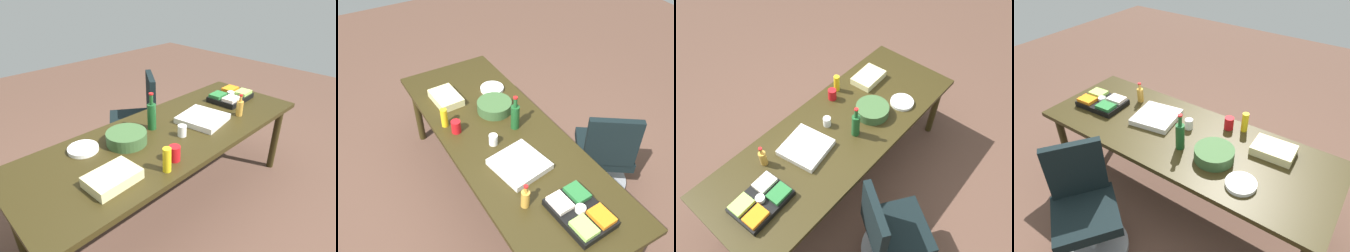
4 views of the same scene
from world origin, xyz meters
TOP-DOWN VIEW (x-y plane):
  - ground_plane at (0.00, 0.00)m, footprint 10.00×10.00m
  - conference_table at (0.00, 0.00)m, footprint 2.55×0.92m
  - office_chair at (-0.31, -0.85)m, footprint 0.67×0.67m
  - wine_bottle at (0.08, -0.14)m, footprint 0.08×0.08m
  - paper_plate_stack at (0.66, -0.24)m, footprint 0.25×0.25m
  - veggie_tray at (-0.90, -0.04)m, footprint 0.44×0.33m
  - dressing_bottle at (-0.65, 0.22)m, footprint 0.07×0.07m
  - salad_bowl at (0.36, -0.10)m, footprint 0.38×0.38m
  - sheet_cake at (0.71, 0.21)m, footprint 0.33×0.24m
  - paper_cup at (-0.01, 0.11)m, footprint 0.07×0.07m
  - mustard_bottle at (0.39, 0.36)m, footprint 0.06×0.06m
  - pizza_box at (-0.33, 0.06)m, footprint 0.42×0.42m
  - red_solo_cup at (0.27, 0.31)m, footprint 0.09×0.09m

SIDE VIEW (x-z plane):
  - ground_plane at x=0.00m, z-range 0.00..0.00m
  - office_chair at x=-0.31m, z-range -0.11..0.84m
  - conference_table at x=0.00m, z-range 0.31..1.06m
  - paper_plate_stack at x=0.66m, z-range 0.75..0.78m
  - pizza_box at x=-0.33m, z-range 0.75..0.80m
  - sheet_cake at x=0.71m, z-range 0.75..0.82m
  - veggie_tray at x=-0.90m, z-range 0.75..0.83m
  - paper_cup at x=-0.01m, z-range 0.75..0.84m
  - salad_bowl at x=0.36m, z-range 0.75..0.85m
  - red_solo_cup at x=0.27m, z-range 0.75..0.86m
  - dressing_bottle at x=-0.65m, z-range 0.73..0.93m
  - mustard_bottle at x=0.39m, z-range 0.75..0.92m
  - wine_bottle at x=0.08m, z-range 0.72..1.03m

